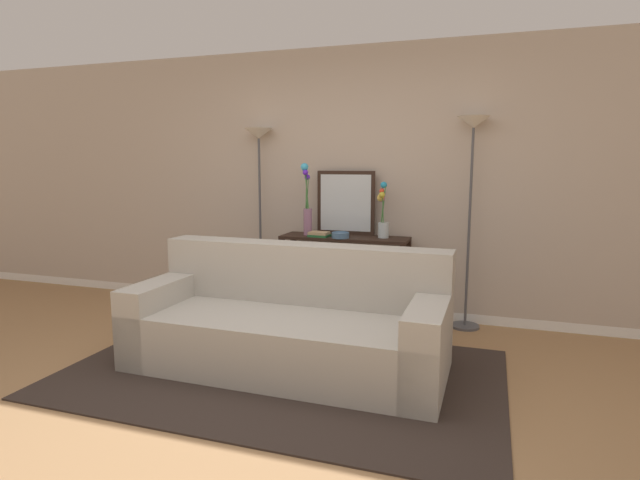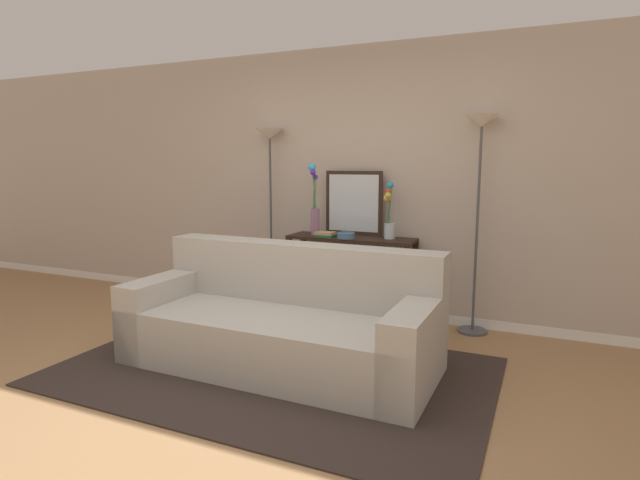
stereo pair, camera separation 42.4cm
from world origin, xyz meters
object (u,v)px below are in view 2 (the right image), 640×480
Objects in this scene: couch at (283,324)px; vase_short_flowers at (389,214)px; console_table at (351,263)px; vase_tall_flowers at (314,203)px; book_row_under_console at (317,310)px; book_stack at (326,234)px; floor_lamp_right at (480,164)px; floor_lamp_left at (270,168)px; fruit_bowl at (346,235)px; wall_mirror at (354,203)px.

vase_short_flowers is (0.42, 1.28, 0.72)m from couch.
console_table is at bearing 86.93° from couch.
vase_short_flowers is at bearing 4.52° from vase_tall_flowers.
vase_tall_flowers reaches higher than book_row_under_console.
book_stack is at bearing -167.50° from vase_short_flowers.
floor_lamp_right is at bearing 48.39° from couch.
book_stack is (-0.58, -0.13, -0.20)m from vase_short_flowers.
floor_lamp_left reaches higher than book_row_under_console.
fruit_bowl is at bearing -17.71° from book_row_under_console.
floor_lamp_right is (1.13, 0.10, 0.94)m from console_table.
floor_lamp_left is 0.65m from vase_tall_flowers.
vase_short_flowers is 3.18× the size of fruit_bowl.
couch is 1.30m from book_row_under_console.
console_table is at bearing 85.22° from fruit_bowl.
floor_lamp_right is at bearing -2.26° from wall_mirror.
book_stack is 0.67× the size of book_row_under_console.
fruit_bowl is at bearing 87.09° from couch.
book_stack is (0.15, -0.07, -0.29)m from vase_tall_flowers.
couch is 14.03× the size of fruit_bowl.
wall_mirror is 0.38m from fruit_bowl.
console_table is 0.64× the size of floor_lamp_right.
book_row_under_console is at bearing 43.91° from vase_tall_flowers.
book_row_under_console is (-0.35, 0.00, -0.50)m from console_table.
floor_lamp_left reaches higher than fruit_bowl.
floor_lamp_right is at bearing 8.14° from book_stack.
vase_tall_flowers is at bearing -175.33° from floor_lamp_right.
book_row_under_console is at bearing -176.08° from floor_lamp_right.
vase_short_flowers is 0.63m from book_stack.
vase_tall_flowers reaches higher than fruit_bowl.
book_stack is at bearing -15.38° from floor_lamp_left.
floor_lamp_left reaches higher than vase_short_flowers.
vase_tall_flowers is at bearing -12.53° from floor_lamp_left.
floor_lamp_right is 1.33m from fruit_bowl.
wall_mirror is at bearing 95.43° from fruit_bowl.
vase_tall_flowers is 1.33× the size of vase_short_flowers.
vase_tall_flowers reaches higher than couch.
couch is 1.61m from wall_mirror.
couch is at bearing -108.22° from vase_short_flowers.
vase_tall_flowers is at bearing 154.82° from book_stack.
floor_lamp_left is 9.21× the size of book_stack.
fruit_bowl is (0.02, -0.26, -0.28)m from wall_mirror.
wall_mirror is (-0.03, 0.15, 0.56)m from console_table.
console_table is 7.42× the size of fruit_bowl.
console_table is 0.30m from fruit_bowl.
floor_lamp_right is 3.66× the size of vase_short_flowers.
wall_mirror is 3.08× the size of book_stack.
couch is 1.27m from book_stack.
book_stack is (0.70, -0.19, -0.61)m from floor_lamp_left.
wall_mirror reaches higher than book_stack.
fruit_bowl is (0.36, -0.09, -0.28)m from vase_tall_flowers.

